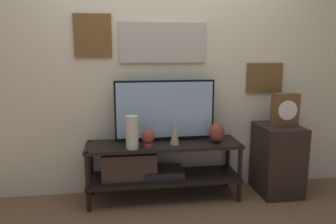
% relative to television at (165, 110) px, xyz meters
% --- Properties ---
extents(ground_plane, '(12.00, 12.00, 0.00)m').
position_rel_television_xyz_m(ground_plane, '(-0.03, -0.33, -0.85)').
color(ground_plane, brown).
extents(wall_back, '(6.40, 0.08, 2.70)m').
position_rel_television_xyz_m(wall_back, '(-0.03, 0.16, 0.51)').
color(wall_back, beige).
rests_on(wall_back, ground_plane).
extents(media_console, '(1.43, 0.41, 0.55)m').
position_rel_television_xyz_m(media_console, '(-0.15, -0.09, -0.50)').
color(media_console, black).
rests_on(media_console, ground_plane).
extents(television, '(0.94, 0.05, 0.58)m').
position_rel_television_xyz_m(television, '(0.00, 0.00, 0.00)').
color(television, black).
rests_on(television, media_console).
extents(vase_slim_bronze, '(0.09, 0.09, 0.22)m').
position_rel_television_xyz_m(vase_slim_bronze, '(0.07, -0.14, -0.19)').
color(vase_slim_bronze, tan).
rests_on(vase_slim_bronze, media_console).
extents(vase_tall_ceramic, '(0.11, 0.11, 0.30)m').
position_rel_television_xyz_m(vase_tall_ceramic, '(-0.32, -0.22, -0.15)').
color(vase_tall_ceramic, beige).
rests_on(vase_tall_ceramic, media_console).
extents(vase_urn_stoneware, '(0.15, 0.14, 0.18)m').
position_rel_television_xyz_m(vase_urn_stoneware, '(0.47, -0.13, -0.21)').
color(vase_urn_stoneware, brown).
rests_on(vase_urn_stoneware, media_console).
extents(decorative_bust, '(0.12, 0.12, 0.16)m').
position_rel_television_xyz_m(decorative_bust, '(-0.18, -0.21, -0.21)').
color(decorative_bust, brown).
rests_on(decorative_bust, media_console).
extents(side_table, '(0.39, 0.46, 0.69)m').
position_rel_television_xyz_m(side_table, '(1.11, -0.11, -0.50)').
color(side_table, black).
rests_on(side_table, ground_plane).
extents(mantel_clock, '(0.25, 0.11, 0.31)m').
position_rel_television_xyz_m(mantel_clock, '(1.15, -0.10, -0.01)').
color(mantel_clock, brown).
rests_on(mantel_clock, side_table).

